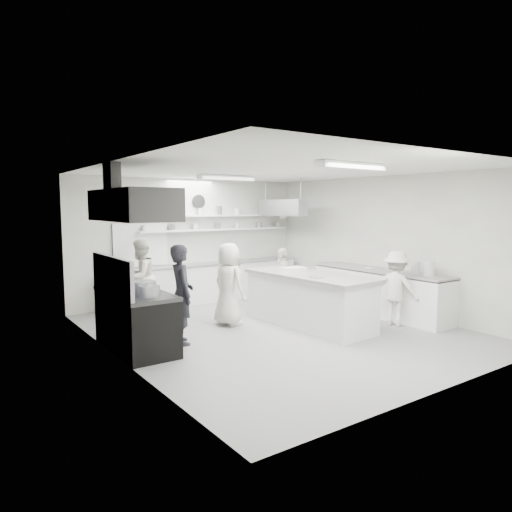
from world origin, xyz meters
TOP-DOWN VIEW (x-y plane):
  - floor at (0.00, 0.00)m, footprint 6.00×7.00m
  - ceiling at (0.00, 0.00)m, footprint 6.00×7.00m
  - wall_back at (0.00, 3.50)m, footprint 6.00×0.04m
  - wall_front at (0.00, -3.50)m, footprint 6.00×0.04m
  - wall_left at (-3.00, 0.00)m, footprint 0.04×7.00m
  - wall_right at (3.00, 0.00)m, footprint 0.04×7.00m
  - stove at (-2.60, 0.40)m, footprint 0.80×1.80m
  - exhaust_hood at (-2.60, 0.40)m, footprint 0.85×2.00m
  - back_counter at (0.30, 3.20)m, footprint 5.00×0.60m
  - shelf_lower at (0.70, 3.37)m, footprint 4.20×0.26m
  - shelf_upper at (0.70, 3.37)m, footprint 4.20×0.26m
  - pass_through_window at (-1.30, 3.48)m, footprint 1.30×0.04m
  - wall_clock at (0.20, 3.46)m, footprint 0.32×0.05m
  - right_counter at (2.65, -0.20)m, footprint 0.74×3.30m
  - pot_rack at (2.00, 2.40)m, footprint 0.30×1.60m
  - light_fixture_front at (0.00, -1.80)m, footprint 1.30×0.25m
  - light_fixture_rear at (0.00, 1.80)m, footprint 1.30×0.25m
  - prep_island at (0.72, -0.08)m, footprint 1.14×2.70m
  - stove_pot at (-2.60, 0.03)m, footprint 0.38×0.38m
  - cook_stove at (-1.84, 0.27)m, footprint 0.53×0.69m
  - cook_back at (-1.61, 2.74)m, footprint 1.00×0.94m
  - cook_island_left at (-0.52, 0.89)m, footprint 0.62×0.86m
  - cook_island_right at (1.12, 1.26)m, footprint 0.68×0.90m
  - cook_right at (2.14, -1.03)m, footprint 0.80×1.07m
  - bowl_island_a at (0.55, -0.48)m, footprint 0.27×0.27m
  - bowl_island_b at (0.62, 0.45)m, footprint 0.22×0.22m
  - bowl_right at (2.53, 0.01)m, footprint 0.27×0.27m

SIDE VIEW (x-z plane):
  - floor at x=0.00m, z-range -0.02..0.00m
  - stove at x=-2.60m, z-range 0.00..0.90m
  - back_counter at x=0.30m, z-range 0.00..0.92m
  - right_counter at x=2.65m, z-range 0.00..0.94m
  - prep_island at x=0.72m, z-range 0.00..0.98m
  - cook_island_right at x=1.12m, z-range 0.00..1.41m
  - cook_right at x=2.14m, z-range 0.00..1.47m
  - cook_island_left at x=-0.52m, z-range 0.00..1.62m
  - cook_back at x=-1.61m, z-range 0.00..1.63m
  - cook_stove at x=-1.84m, z-range 0.00..1.70m
  - bowl_right at x=2.53m, z-range 0.94..0.99m
  - bowl_island_b at x=0.62m, z-range 0.98..1.04m
  - bowl_island_a at x=0.55m, z-range 0.98..1.04m
  - stove_pot at x=-2.60m, z-range 0.91..1.18m
  - pass_through_window at x=-1.30m, z-range 0.95..1.95m
  - wall_back at x=0.00m, z-range 0.00..3.00m
  - wall_front at x=0.00m, z-range 0.00..3.00m
  - wall_left at x=-3.00m, z-range 0.00..3.00m
  - wall_right at x=3.00m, z-range 0.00..3.00m
  - shelf_lower at x=0.70m, z-range 1.73..1.77m
  - shelf_upper at x=0.70m, z-range 2.08..2.12m
  - pot_rack at x=2.00m, z-range 2.10..2.50m
  - exhaust_hood at x=-2.60m, z-range 2.10..2.60m
  - wall_clock at x=0.20m, z-range 2.29..2.61m
  - light_fixture_front at x=0.00m, z-range 2.89..2.99m
  - light_fixture_rear at x=0.00m, z-range 2.89..2.99m
  - ceiling at x=0.00m, z-range 3.00..3.02m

